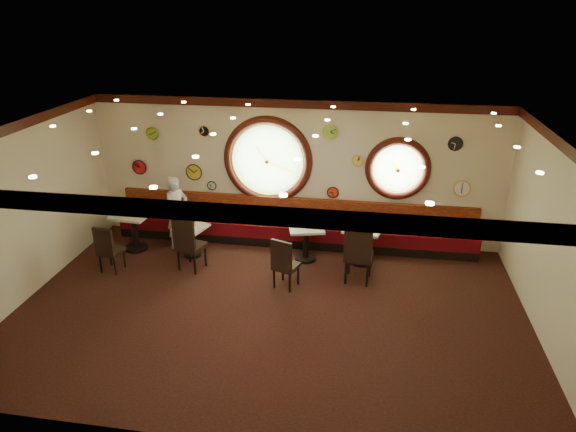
# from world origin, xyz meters

# --- Properties ---
(floor) EXTENTS (9.00, 6.00, 0.00)m
(floor) POSITION_xyz_m (0.00, 0.00, 0.00)
(floor) COLOR black
(floor) RESTS_ON ground
(ceiling) EXTENTS (9.00, 6.00, 0.02)m
(ceiling) POSITION_xyz_m (0.00, 0.00, 3.20)
(ceiling) COLOR gold
(ceiling) RESTS_ON wall_back
(wall_back) EXTENTS (9.00, 0.02, 3.20)m
(wall_back) POSITION_xyz_m (0.00, 3.00, 1.60)
(wall_back) COLOR #ECE2C6
(wall_back) RESTS_ON floor
(wall_front) EXTENTS (9.00, 0.02, 3.20)m
(wall_front) POSITION_xyz_m (0.00, -3.00, 1.60)
(wall_front) COLOR #ECE2C6
(wall_front) RESTS_ON floor
(wall_left) EXTENTS (0.02, 6.00, 3.20)m
(wall_left) POSITION_xyz_m (-4.50, 0.00, 1.60)
(wall_left) COLOR #ECE2C6
(wall_left) RESTS_ON floor
(wall_right) EXTENTS (0.02, 6.00, 3.20)m
(wall_right) POSITION_xyz_m (4.50, 0.00, 1.60)
(wall_right) COLOR #ECE2C6
(wall_right) RESTS_ON floor
(molding_back) EXTENTS (9.00, 0.10, 0.18)m
(molding_back) POSITION_xyz_m (0.00, 2.95, 3.11)
(molding_back) COLOR #340F09
(molding_back) RESTS_ON wall_back
(molding_front) EXTENTS (9.00, 0.10, 0.18)m
(molding_front) POSITION_xyz_m (0.00, -2.95, 3.11)
(molding_front) COLOR #340F09
(molding_front) RESTS_ON wall_back
(molding_left) EXTENTS (0.10, 6.00, 0.18)m
(molding_left) POSITION_xyz_m (-4.45, 0.00, 3.11)
(molding_left) COLOR #340F09
(molding_left) RESTS_ON wall_back
(molding_right) EXTENTS (0.10, 6.00, 0.18)m
(molding_right) POSITION_xyz_m (4.45, 0.00, 3.11)
(molding_right) COLOR #340F09
(molding_right) RESTS_ON wall_back
(banquette_base) EXTENTS (8.00, 0.55, 0.20)m
(banquette_base) POSITION_xyz_m (0.00, 2.72, 0.10)
(banquette_base) COLOR black
(banquette_base) RESTS_ON floor
(banquette_seat) EXTENTS (8.00, 0.55, 0.30)m
(banquette_seat) POSITION_xyz_m (0.00, 2.72, 0.35)
(banquette_seat) COLOR #57070F
(banquette_seat) RESTS_ON banquette_base
(banquette_back) EXTENTS (8.00, 0.10, 0.55)m
(banquette_back) POSITION_xyz_m (0.00, 2.94, 0.75)
(banquette_back) COLOR #5E070D
(banquette_back) RESTS_ON wall_back
(porthole_left_glass) EXTENTS (1.66, 0.02, 1.66)m
(porthole_left_glass) POSITION_xyz_m (-0.60, 3.00, 1.85)
(porthole_left_glass) COLOR #99C677
(porthole_left_glass) RESTS_ON wall_back
(porthole_left_frame) EXTENTS (1.98, 0.18, 1.98)m
(porthole_left_frame) POSITION_xyz_m (-0.60, 2.98, 1.85)
(porthole_left_frame) COLOR #340F09
(porthole_left_frame) RESTS_ON wall_back
(porthole_left_ring) EXTENTS (1.61, 0.03, 1.61)m
(porthole_left_ring) POSITION_xyz_m (-0.60, 2.95, 1.85)
(porthole_left_ring) COLOR gold
(porthole_left_ring) RESTS_ON wall_back
(porthole_right_glass) EXTENTS (1.10, 0.02, 1.10)m
(porthole_right_glass) POSITION_xyz_m (2.20, 3.00, 1.80)
(porthole_right_glass) COLOR #99C677
(porthole_right_glass) RESTS_ON wall_back
(porthole_right_frame) EXTENTS (1.38, 0.18, 1.38)m
(porthole_right_frame) POSITION_xyz_m (2.20, 2.98, 1.80)
(porthole_right_frame) COLOR #340F09
(porthole_right_frame) RESTS_ON wall_back
(porthole_right_ring) EXTENTS (1.09, 0.03, 1.09)m
(porthole_right_ring) POSITION_xyz_m (2.20, 2.95, 1.80)
(porthole_right_ring) COLOR gold
(porthole_right_ring) RESTS_ON wall_back
(wall_clock_0) EXTENTS (0.34, 0.03, 0.34)m
(wall_clock_0) POSITION_xyz_m (3.55, 2.96, 1.45)
(wall_clock_0) COLOR white
(wall_clock_0) RESTS_ON wall_back
(wall_clock_1) EXTENTS (0.28, 0.03, 0.28)m
(wall_clock_1) POSITION_xyz_m (3.30, 2.96, 2.40)
(wall_clock_1) COLOR black
(wall_clock_1) RESTS_ON wall_back
(wall_clock_2) EXTENTS (0.20, 0.03, 0.20)m
(wall_clock_2) POSITION_xyz_m (-1.90, 2.96, 1.20)
(wall_clock_2) COLOR silver
(wall_clock_2) RESTS_ON wall_back
(wall_clock_3) EXTENTS (0.24, 0.03, 0.24)m
(wall_clock_3) POSITION_xyz_m (-2.00, 2.96, 2.45)
(wall_clock_3) COLOR black
(wall_clock_3) RESTS_ON wall_back
(wall_clock_4) EXTENTS (0.32, 0.03, 0.32)m
(wall_clock_4) POSITION_xyz_m (-3.60, 2.96, 1.55)
(wall_clock_4) COLOR red
(wall_clock_4) RESTS_ON wall_back
(wall_clock_5) EXTENTS (0.30, 0.03, 0.30)m
(wall_clock_5) POSITION_xyz_m (0.75, 2.96, 2.55)
(wall_clock_5) COLOR #8DD643
(wall_clock_5) RESTS_ON wall_back
(wall_clock_6) EXTENTS (0.22, 0.03, 0.22)m
(wall_clock_6) POSITION_xyz_m (1.35, 2.96, 1.95)
(wall_clock_6) COLOR #F2CE50
(wall_clock_6) RESTS_ON wall_back
(wall_clock_7) EXTENTS (0.36, 0.03, 0.36)m
(wall_clock_7) POSITION_xyz_m (-2.30, 2.96, 1.50)
(wall_clock_7) COLOR gold
(wall_clock_7) RESTS_ON wall_back
(wall_clock_8) EXTENTS (0.24, 0.03, 0.24)m
(wall_clock_8) POSITION_xyz_m (0.85, 2.96, 1.20)
(wall_clock_8) COLOR red
(wall_clock_8) RESTS_ON wall_back
(wall_clock_9) EXTENTS (0.26, 0.03, 0.26)m
(wall_clock_9) POSITION_xyz_m (-3.20, 2.96, 2.35)
(wall_clock_9) COLOR #86C327
(wall_clock_9) RESTS_ON wall_back
(table_a) EXTENTS (0.86, 0.86, 0.87)m
(table_a) POSITION_xyz_m (-3.38, 1.90, 0.55)
(table_a) COLOR black
(table_a) RESTS_ON floor
(table_b) EXTENTS (0.76, 0.76, 0.68)m
(table_b) POSITION_xyz_m (-2.05, 1.81, 0.43)
(table_b) COLOR black
(table_b) RESTS_ON floor
(table_c) EXTENTS (0.86, 0.86, 0.78)m
(table_c) POSITION_xyz_m (0.38, 2.00, 0.49)
(table_c) COLOR black
(table_c) RESTS_ON floor
(table_d) EXTENTS (0.88, 0.88, 0.82)m
(table_d) POSITION_xyz_m (1.56, 2.06, 0.52)
(table_d) COLOR black
(table_d) RESTS_ON floor
(chair_a) EXTENTS (0.47, 0.47, 0.62)m
(chair_a) POSITION_xyz_m (-3.45, 0.84, 0.57)
(chair_a) COLOR black
(chair_a) RESTS_ON floor
(chair_b) EXTENTS (0.61, 0.61, 0.73)m
(chair_b) POSITION_xyz_m (-1.89, 1.16, 0.68)
(chair_b) COLOR black
(chair_b) RESTS_ON floor
(chair_c) EXTENTS (0.56, 0.56, 0.64)m
(chair_c) POSITION_xyz_m (0.12, 0.78, 0.59)
(chair_c) COLOR black
(chair_c) RESTS_ON floor
(chair_d) EXTENTS (0.57, 0.57, 0.78)m
(chair_d) POSITION_xyz_m (1.49, 1.20, 0.72)
(chair_d) COLOR black
(chair_d) RESTS_ON floor
(condiment_a_salt) EXTENTS (0.04, 0.04, 0.11)m
(condiment_a_salt) POSITION_xyz_m (-3.41, 1.97, 0.92)
(condiment_a_salt) COLOR silver
(condiment_a_salt) RESTS_ON table_a
(condiment_b_salt) EXTENTS (0.04, 0.04, 0.11)m
(condiment_b_salt) POSITION_xyz_m (-2.10, 1.90, 0.73)
(condiment_b_salt) COLOR silver
(condiment_b_salt) RESTS_ON table_b
(condiment_c_salt) EXTENTS (0.03, 0.03, 0.09)m
(condiment_c_salt) POSITION_xyz_m (0.25, 2.08, 0.82)
(condiment_c_salt) COLOR silver
(condiment_c_salt) RESTS_ON table_c
(condiment_d_salt) EXTENTS (0.04, 0.04, 0.10)m
(condiment_d_salt) POSITION_xyz_m (1.42, 2.08, 0.88)
(condiment_d_salt) COLOR silver
(condiment_d_salt) RESTS_ON table_d
(condiment_a_pepper) EXTENTS (0.03, 0.03, 0.09)m
(condiment_a_pepper) POSITION_xyz_m (-3.40, 1.82, 0.91)
(condiment_a_pepper) COLOR silver
(condiment_a_pepper) RESTS_ON table_a
(condiment_b_pepper) EXTENTS (0.04, 0.04, 0.10)m
(condiment_b_pepper) POSITION_xyz_m (-2.05, 1.83, 0.73)
(condiment_b_pepper) COLOR silver
(condiment_b_pepper) RESTS_ON table_b
(condiment_c_pepper) EXTENTS (0.03, 0.03, 0.09)m
(condiment_c_pepper) POSITION_xyz_m (0.46, 1.95, 0.82)
(condiment_c_pepper) COLOR silver
(condiment_c_pepper) RESTS_ON table_c
(condiment_d_pepper) EXTENTS (0.03, 0.03, 0.10)m
(condiment_d_pepper) POSITION_xyz_m (1.59, 1.98, 0.87)
(condiment_d_pepper) COLOR silver
(condiment_d_pepper) RESTS_ON table_d
(condiment_a_bottle) EXTENTS (0.05, 0.05, 0.16)m
(condiment_a_bottle) POSITION_xyz_m (-3.30, 1.97, 0.95)
(condiment_a_bottle) COLOR orange
(condiment_a_bottle) RESTS_ON table_a
(condiment_b_bottle) EXTENTS (0.05, 0.05, 0.16)m
(condiment_b_bottle) POSITION_xyz_m (-1.98, 1.86, 0.76)
(condiment_b_bottle) COLOR gold
(condiment_b_bottle) RESTS_ON table_b
(condiment_c_bottle) EXTENTS (0.05, 0.05, 0.15)m
(condiment_c_bottle) POSITION_xyz_m (0.43, 2.10, 0.85)
(condiment_c_bottle) COLOR orange
(condiment_c_bottle) RESTS_ON table_c
(condiment_d_bottle) EXTENTS (0.04, 0.04, 0.14)m
(condiment_d_bottle) POSITION_xyz_m (1.73, 2.18, 0.89)
(condiment_d_bottle) COLOR gold
(condiment_d_bottle) RESTS_ON table_d
(waiter) EXTENTS (0.62, 0.71, 1.63)m
(waiter) POSITION_xyz_m (-2.48, 2.20, 0.81)
(waiter) COLOR silver
(waiter) RESTS_ON floor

